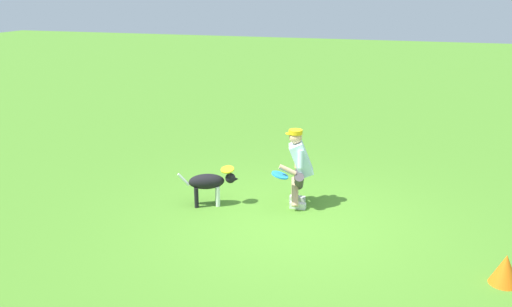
{
  "coord_description": "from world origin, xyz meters",
  "views": [
    {
      "loc": [
        -1.66,
        7.29,
        3.48
      ],
      "look_at": [
        0.72,
        -0.5,
        0.9
      ],
      "focal_mm": 37.18,
      "sensor_mm": 36.0,
      "label": 1
    }
  ],
  "objects": [
    {
      "name": "dog",
      "position": [
        1.45,
        -0.29,
        0.39
      ],
      "size": [
        0.94,
        0.5,
        0.58
      ],
      "rotation": [
        0.0,
        0.0,
        3.57
      ],
      "color": "black",
      "rests_on": "ground_plane"
    },
    {
      "name": "person",
      "position": [
        0.05,
        -0.7,
        0.7
      ],
      "size": [
        0.55,
        0.66,
        1.29
      ],
      "rotation": [
        0.0,
        0.0,
        0.24
      ],
      "color": "silver",
      "rests_on": "ground_plane"
    },
    {
      "name": "ground_plane",
      "position": [
        0.0,
        0.0,
        0.0
      ],
      "size": [
        60.0,
        60.0,
        0.0
      ],
      "primitive_type": "plane",
      "color": "#4E8928"
    },
    {
      "name": "training_cone",
      "position": [
        -2.89,
        0.96,
        0.19
      ],
      "size": [
        0.35,
        0.35,
        0.39
      ],
      "primitive_type": "cone",
      "color": "orange",
      "rests_on": "ground_plane"
    },
    {
      "name": "frisbee_held",
      "position": [
        0.29,
        -0.4,
        0.61
      ],
      "size": [
        0.38,
        0.39,
        0.13
      ],
      "primitive_type": "cylinder",
      "rotation": [
        0.18,
        0.22,
        4.02
      ],
      "color": "#2491DD",
      "rests_on": "person"
    },
    {
      "name": "frisbee_flying",
      "position": [
        1.18,
        -0.41,
        0.61
      ],
      "size": [
        0.31,
        0.31,
        0.1
      ],
      "primitive_type": "cylinder",
      "rotation": [
        0.17,
        -0.17,
        3.83
      ],
      "color": "yellow"
    }
  ]
}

